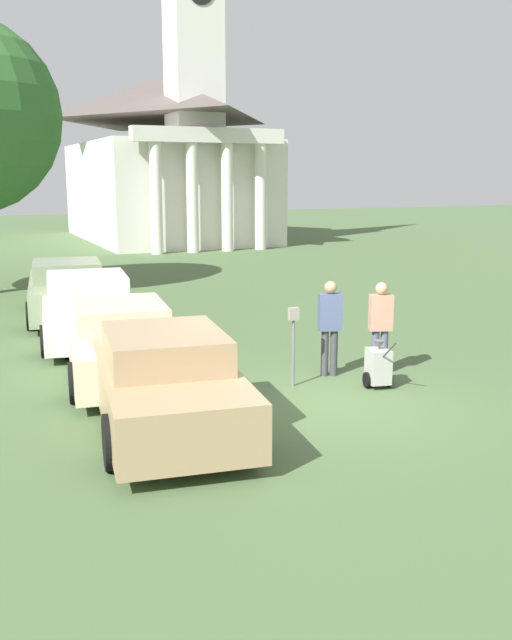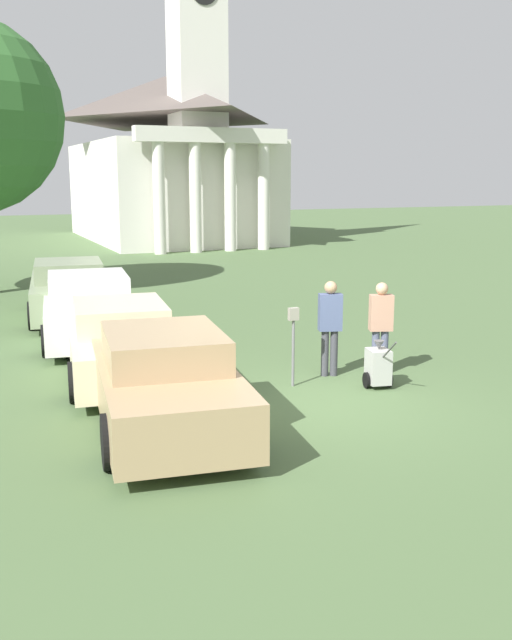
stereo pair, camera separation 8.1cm
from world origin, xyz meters
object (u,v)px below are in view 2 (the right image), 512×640
object	(u,v)px
person_worker	(330,322)
parked_car_cream	(120,341)
parked_car_sage	(69,290)
person_supervisor	(381,322)
parking_meter	(293,332)
parked_car_white	(89,309)
equipment_cart	(378,366)
parked_car_tan	(163,380)
church	(170,147)

from	to	relation	value
person_worker	parked_car_cream	bearing A→B (deg)	-6.91
parked_car_sage	person_supervisor	xyz separation A→B (m)	(4.45, -7.96, 0.29)
parked_car_sage	parking_meter	xyz separation A→B (m)	(2.64, -8.00, 0.28)
person_supervisor	parked_car_sage	bearing A→B (deg)	-42.46
parked_car_white	parking_meter	xyz separation A→B (m)	(2.64, -5.14, 0.28)
parked_car_cream	parked_car_white	bearing A→B (deg)	97.22
person_worker	equipment_cart	size ratio (longest dim) A/B	1.77
equipment_cart	parked_car_tan	bearing A→B (deg)	-163.10
equipment_cart	parked_car_cream	bearing A→B (deg)	158.87
equipment_cart	person_worker	bearing A→B (deg)	124.61
parked_car_cream	equipment_cart	xyz separation A→B (m)	(3.97, -2.56, -0.27)
parked_car_cream	person_supervisor	size ratio (longest dim) A/B	2.85
parking_meter	parked_car_sage	bearing A→B (deg)	108.24
parked_car_sage	equipment_cart	distance (m)	9.53
person_worker	equipment_cart	distance (m)	1.25
parked_car_cream	parking_meter	size ratio (longest dim) A/B	3.52
church	person_worker	bearing A→B (deg)	-100.66
parked_car_tan	church	world-z (taller)	church
parked_car_tan	parked_car_white	distance (m)	6.16
church	parked_car_white	bearing A→B (deg)	-110.55
parked_car_white	equipment_cart	bearing A→B (deg)	-48.38
parked_car_sage	equipment_cart	world-z (taller)	parked_car_sage
person_supervisor	parked_car_white	bearing A→B (deg)	-30.57
person_worker	parked_car_white	bearing A→B (deg)	-36.65
parked_car_tan	church	size ratio (longest dim) A/B	0.23
parked_car_tan	church	bearing A→B (deg)	80.62
parked_car_white	parked_car_sage	xyz separation A→B (m)	(0.00, 2.86, 0.00)
parked_car_tan	person_supervisor	xyz separation A→B (m)	(4.45, 1.06, 0.30)
person_supervisor	church	xyz separation A→B (m)	(4.50, 28.97, 4.19)
parked_car_tan	person_worker	bearing A→B (deg)	28.18
parking_meter	person_worker	size ratio (longest dim) A/B	0.79
person_supervisor	equipment_cart	bearing A→B (deg)	73.99
parked_car_cream	parking_meter	bearing A→B (deg)	-28.63
parked_car_cream	church	size ratio (longest dim) A/B	0.23
parked_car_tan	parked_car_sage	xyz separation A→B (m)	(0.00, 9.02, 0.01)
parked_car_sage	parking_meter	distance (m)	8.43
person_supervisor	parked_car_tan	bearing A→B (deg)	31.73
parking_meter	person_worker	xyz separation A→B (m)	(0.91, 0.34, 0.04)
person_supervisor	church	size ratio (longest dim) A/B	0.08
parked_car_cream	parking_meter	world-z (taller)	parking_meter
parking_meter	equipment_cart	bearing A→B (deg)	-26.28
parked_car_tan	parked_car_cream	distance (m)	2.92
parked_car_sage	parking_meter	size ratio (longest dim) A/B	3.56
parked_car_white	parked_car_tan	bearing A→B (deg)	-82.78
parked_car_tan	equipment_cart	bearing A→B (deg)	12.40
person_supervisor	equipment_cart	world-z (taller)	person_supervisor
parked_car_tan	parking_meter	distance (m)	2.84
parked_car_cream	equipment_cart	bearing A→B (deg)	-25.63
parking_meter	person_supervisor	distance (m)	1.81
parked_car_tan	person_worker	world-z (taller)	person_worker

